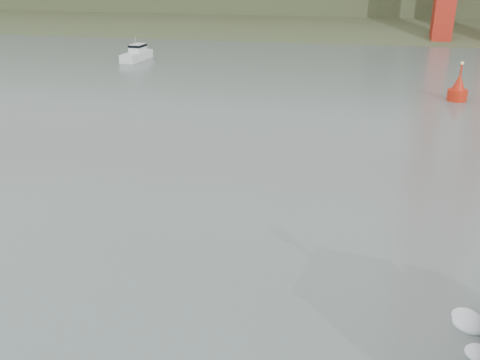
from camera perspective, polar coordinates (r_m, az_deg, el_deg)
name	(u,v)px	position (r m, az deg, el deg)	size (l,w,h in m)	color
ground	(236,328)	(20.99, -0.38, -15.49)	(400.00, 400.00, 0.00)	#4B5954
motorboat	(137,54)	(74.50, -10.94, 13.06)	(2.67, 6.04, 3.21)	silver
nav_buoy	(458,90)	(56.16, 22.23, 8.90)	(1.90, 1.90, 3.96)	#B8200C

